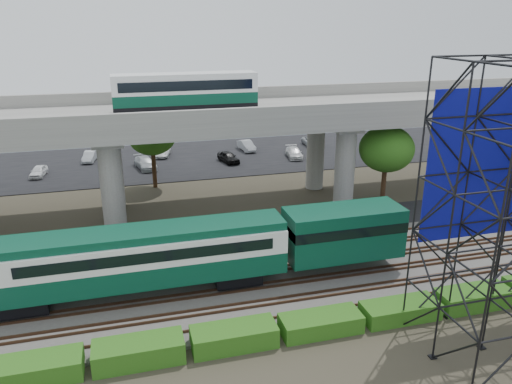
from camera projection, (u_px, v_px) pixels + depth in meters
name	position (u px, v px, depth m)	size (l,w,h in m)	color
ground	(280.00, 295.00, 31.85)	(140.00, 140.00, 0.00)	#474233
ballast_bed	(271.00, 279.00, 33.64)	(90.00, 12.00, 0.20)	slate
service_road	(241.00, 231.00, 41.40)	(90.00, 5.00, 0.08)	black
parking_lot	(197.00, 158.00, 62.80)	(90.00, 18.00, 0.08)	black
harbor_water	(177.00, 124.00, 82.85)	(140.00, 40.00, 0.03)	slate
rail_tracks	(271.00, 276.00, 33.58)	(90.00, 9.52, 0.16)	#472D1E
commuter_train	(168.00, 253.00, 31.04)	(29.30, 3.06, 4.30)	black
overpass	(223.00, 121.00, 43.65)	(80.00, 12.00, 12.40)	#9E9B93
hedge_strip	(321.00, 323.00, 28.00)	(34.60, 1.80, 1.20)	#295814
trees	(174.00, 153.00, 43.58)	(40.94, 16.94, 7.69)	#382314
parked_cars	(207.00, 154.00, 62.32)	(36.42, 9.58, 1.32)	white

